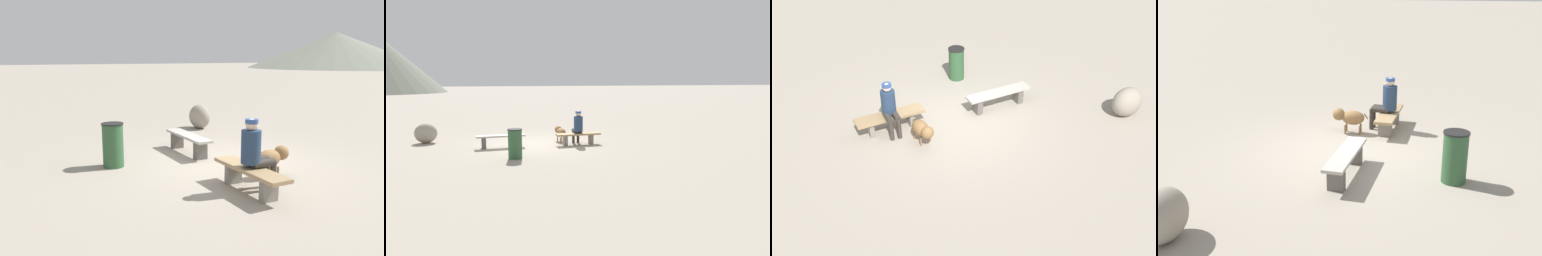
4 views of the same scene
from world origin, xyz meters
The scene contains 7 objects.
ground centered at (0.00, 0.00, -0.03)m, with size 210.00×210.00×0.06m, color #9E9384.
bench_left centered at (-1.31, -0.39, 0.33)m, with size 1.82×0.47×0.47m.
bench_right centered at (1.65, -0.53, 0.34)m, with size 1.77×0.51×0.45m.
seated_person centered at (1.65, -0.45, 0.77)m, with size 0.35×0.66×1.33m.
dog centered at (1.11, 0.35, 0.41)m, with size 0.43×0.88×0.61m.
trash_bin centered at (-0.94, -2.35, 0.49)m, with size 0.48×0.48×0.97m.
boulder centered at (-4.19, 1.34, 0.40)m, with size 0.63×0.87×0.79m, color gray.
Camera 4 is at (-8.46, -2.81, 3.44)m, focal length 40.53 mm.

